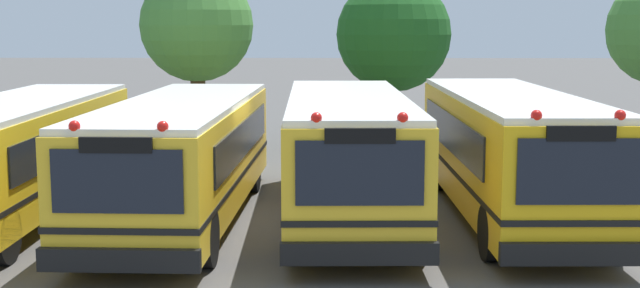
% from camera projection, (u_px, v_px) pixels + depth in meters
% --- Properties ---
extents(ground_plane, '(160.00, 160.00, 0.00)m').
position_uv_depth(ground_plane, '(266.00, 218.00, 17.98)').
color(ground_plane, '#514F4C').
extents(school_bus_0, '(2.54, 10.24, 2.61)m').
position_uv_depth(school_bus_0, '(15.00, 153.00, 17.94)').
color(school_bus_0, yellow).
rests_on(school_bus_0, ground_plane).
extents(school_bus_1, '(2.79, 9.94, 2.65)m').
position_uv_depth(school_bus_1, '(183.00, 155.00, 17.63)').
color(school_bus_1, yellow).
rests_on(school_bus_1, ground_plane).
extents(school_bus_2, '(2.73, 9.45, 2.74)m').
position_uv_depth(school_bus_2, '(347.00, 151.00, 17.76)').
color(school_bus_2, yellow).
rests_on(school_bus_2, ground_plane).
extents(school_bus_3, '(2.62, 9.72, 2.78)m').
position_uv_depth(school_bus_3, '(509.00, 150.00, 17.88)').
color(school_bus_3, yellow).
rests_on(school_bus_3, ground_plane).
extents(tree_1, '(3.57, 3.57, 5.82)m').
position_uv_depth(tree_1, '(199.00, 27.00, 26.70)').
color(tree_1, '#4C3823').
rests_on(tree_1, ground_plane).
extents(tree_2, '(3.86, 3.86, 5.65)m').
position_uv_depth(tree_2, '(391.00, 36.00, 28.41)').
color(tree_2, '#4C3823').
rests_on(tree_2, ground_plane).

